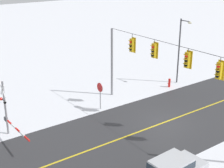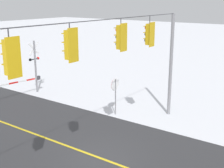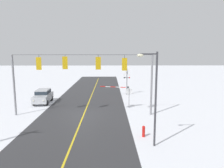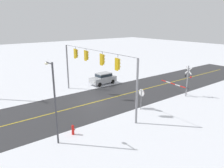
{
  "view_description": "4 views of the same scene",
  "coord_description": "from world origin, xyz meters",
  "px_view_note": "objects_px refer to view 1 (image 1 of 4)",
  "views": [
    {
      "loc": [
        16.32,
        -16.91,
        11.72
      ],
      "look_at": [
        -2.54,
        -3.22,
        3.09
      ],
      "focal_mm": 53.57,
      "sensor_mm": 36.0,
      "label": 1
    },
    {
      "loc": [
        10.01,
        7.88,
        7.04
      ],
      "look_at": [
        -2.39,
        -1.07,
        2.82
      ],
      "focal_mm": 49.75,
      "sensor_mm": 36.0,
      "label": 2
    },
    {
      "loc": [
        -2.68,
        21.05,
        6.48
      ],
      "look_at": [
        -2.99,
        -2.9,
        2.8
      ],
      "focal_mm": 33.54,
      "sensor_mm": 36.0,
      "label": 3
    },
    {
      "loc": [
        -20.44,
        13.2,
        9.28
      ],
      "look_at": [
        -1.9,
        -1.05,
        2.5
      ],
      "focal_mm": 34.65,
      "sensor_mm": 36.0,
      "label": 4
    }
  ],
  "objects_px": {
    "railroad_crossing": "(7,110)",
    "fire_hydrant": "(169,82)",
    "streetlamp_near": "(181,45)",
    "stop_sign": "(100,90)"
  },
  "relations": [
    {
      "from": "railroad_crossing",
      "to": "streetlamp_near",
      "type": "relative_size",
      "value": 0.7
    },
    {
      "from": "railroad_crossing",
      "to": "fire_hydrant",
      "type": "height_order",
      "value": "railroad_crossing"
    },
    {
      "from": "stop_sign",
      "to": "streetlamp_near",
      "type": "distance_m",
      "value": 10.28
    },
    {
      "from": "stop_sign",
      "to": "fire_hydrant",
      "type": "relative_size",
      "value": 2.67
    },
    {
      "from": "railroad_crossing",
      "to": "streetlamp_near",
      "type": "height_order",
      "value": "streetlamp_near"
    },
    {
      "from": "stop_sign",
      "to": "streetlamp_near",
      "type": "relative_size",
      "value": 0.36
    },
    {
      "from": "railroad_crossing",
      "to": "streetlamp_near",
      "type": "distance_m",
      "value": 17.9
    },
    {
      "from": "stop_sign",
      "to": "streetlamp_near",
      "type": "bearing_deg",
      "value": 93.54
    },
    {
      "from": "streetlamp_near",
      "to": "fire_hydrant",
      "type": "xyz_separation_m",
      "value": [
        0.28,
        -1.58,
        -3.45
      ]
    },
    {
      "from": "streetlamp_near",
      "to": "fire_hydrant",
      "type": "distance_m",
      "value": 3.8
    }
  ]
}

